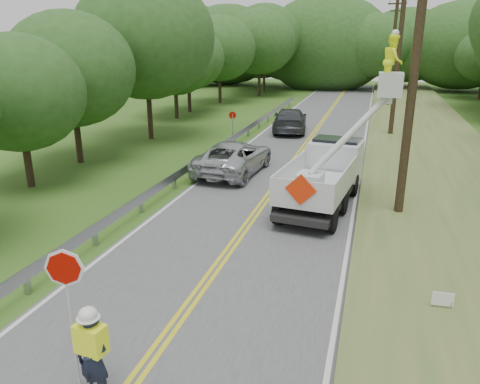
# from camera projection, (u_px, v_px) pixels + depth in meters

# --- Properties ---
(ground) EXTENTS (140.00, 140.00, 0.00)m
(ground) POSITION_uv_depth(u_px,v_px,m) (160.00, 347.00, 9.58)
(ground) COLOR #2C5216
(ground) RESTS_ON ground
(road) EXTENTS (7.20, 96.00, 0.03)m
(road) POSITION_uv_depth(u_px,v_px,m) (286.00, 172.00, 22.34)
(road) COLOR #4B4B4E
(road) RESTS_ON ground
(guardrail) EXTENTS (0.18, 48.00, 0.77)m
(guardrail) POSITION_uv_depth(u_px,v_px,m) (214.00, 151.00, 24.07)
(guardrail) COLOR #909298
(guardrail) RESTS_ON ground
(utility_poles) EXTENTS (1.60, 43.30, 10.00)m
(utility_poles) POSITION_uv_depth(u_px,v_px,m) (404.00, 58.00, 22.12)
(utility_poles) COLOR black
(utility_poles) RESTS_ON ground
(tall_grass_verge) EXTENTS (7.00, 96.00, 0.30)m
(tall_grass_verge) POSITION_uv_depth(u_px,v_px,m) (444.00, 181.00, 20.41)
(tall_grass_verge) COLOR #49652F
(tall_grass_verge) RESTS_ON ground
(treeline_left) EXTENTS (10.20, 55.65, 10.36)m
(treeline_left) POSITION_uv_depth(u_px,v_px,m) (206.00, 47.00, 38.69)
(treeline_left) COLOR #332319
(treeline_left) RESTS_ON ground
(treeline_horizon) EXTENTS (56.69, 14.26, 12.70)m
(treeline_horizon) POSITION_uv_depth(u_px,v_px,m) (338.00, 45.00, 59.60)
(treeline_horizon) COLOR #2A4C1B
(treeline_horizon) RESTS_ON ground
(flagger) EXTENTS (1.11, 0.50, 2.80)m
(flagger) POSITION_uv_depth(u_px,v_px,m) (92.00, 351.00, 7.87)
(flagger) COLOR #191E33
(flagger) RESTS_ON road
(bucket_truck) EXTENTS (3.90, 6.49, 6.26)m
(bucket_truck) POSITION_uv_depth(u_px,v_px,m) (332.00, 166.00, 17.84)
(bucket_truck) COLOR black
(bucket_truck) RESTS_ON road
(suv_silver) EXTENTS (2.90, 5.69, 1.54)m
(suv_silver) POSITION_uv_depth(u_px,v_px,m) (234.00, 157.00, 21.91)
(suv_silver) COLOR #BBBDC3
(suv_silver) RESTS_ON road
(suv_darkgrey) EXTENTS (2.99, 5.76, 1.60)m
(suv_darkgrey) POSITION_uv_depth(u_px,v_px,m) (290.00, 120.00, 31.97)
(suv_darkgrey) COLOR #3C3F44
(suv_darkgrey) RESTS_ON road
(stop_sign_permanent) EXTENTS (0.44, 0.14, 2.10)m
(stop_sign_permanent) POSITION_uv_depth(u_px,v_px,m) (233.00, 124.00, 27.31)
(stop_sign_permanent) COLOR #909298
(stop_sign_permanent) RESTS_ON ground
(yard_sign) EXTENTS (0.47, 0.06, 0.68)m
(yard_sign) POSITION_uv_depth(u_px,v_px,m) (443.00, 300.00, 10.38)
(yard_sign) COLOR white
(yard_sign) RESTS_ON ground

